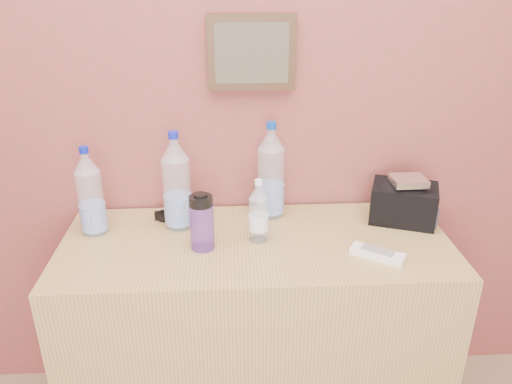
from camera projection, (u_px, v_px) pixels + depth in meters
The scene contains 11 objects.
picture_frame at pixel (252, 53), 1.69m from camera, with size 0.30×0.03×0.25m, color #382311, non-canonical shape.
dresser at pixel (256, 337), 1.85m from camera, with size 1.31×0.55×0.82m, color #AD7A47.
pet_large_a at pixel (91, 196), 1.68m from camera, with size 0.08×0.08×0.31m.
pet_large_b at pixel (177, 186), 1.72m from camera, with size 0.10×0.10×0.35m.
pet_large_c at pixel (271, 175), 1.80m from camera, with size 0.10×0.10×0.36m.
pet_small at pixel (258, 214), 1.65m from camera, with size 0.06×0.06×0.22m.
nalgene_bottle at pixel (202, 222), 1.61m from camera, with size 0.08×0.08×0.19m.
sunglasses at pixel (172, 216), 1.81m from camera, with size 0.13×0.05×0.03m, color black, non-canonical shape.
ac_remote at pixel (377, 254), 1.59m from camera, with size 0.17×0.05×0.02m, color silver.
toiletry_bag at pixel (404, 201), 1.79m from camera, with size 0.22×0.16×0.15m, color #242427, non-canonical shape.
foil_packet at pixel (409, 181), 1.74m from camera, with size 0.12×0.10×0.02m, color white.
Camera 1 is at (-0.05, 0.24, 1.67)m, focal length 35.00 mm.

